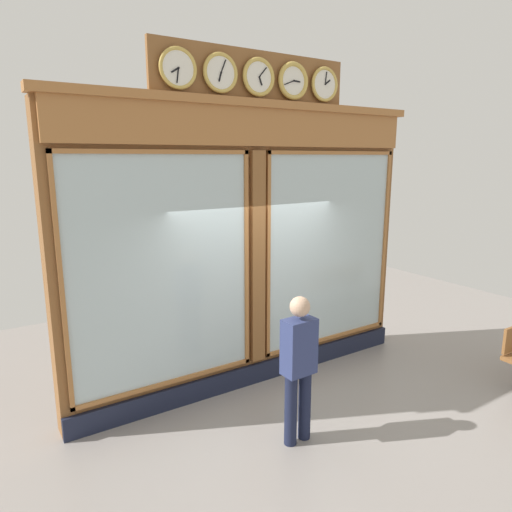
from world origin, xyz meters
name	(u,v)px	position (x,y,z in m)	size (l,w,h in m)	color
ground_plane	(421,502)	(0.00, 2.80, 0.00)	(14.00, 14.00, 0.00)	gray
shop_facade	(251,244)	(0.00, -0.13, 1.96)	(5.28, 0.42, 4.41)	brown
pedestrian	(299,364)	(0.37, 1.42, 0.93)	(0.37, 0.23, 1.69)	#191E38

